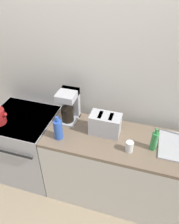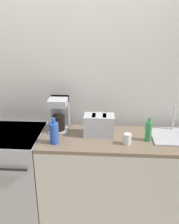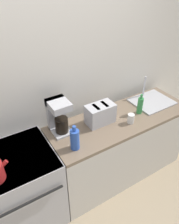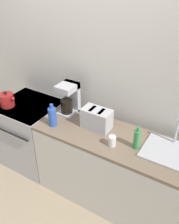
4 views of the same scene
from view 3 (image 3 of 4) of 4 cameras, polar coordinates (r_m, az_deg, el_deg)
name	(u,v)px [view 3 (image 3 of 4)]	position (r m, az deg, el deg)	size (l,w,h in m)	color
ground_plane	(90,210)	(2.74, 0.20, -24.32)	(12.00, 12.00, 0.00)	tan
wall_back	(54,84)	(2.30, -9.33, 7.18)	(8.00, 0.05, 2.60)	silver
stove	(22,189)	(2.43, -17.32, -18.55)	(0.71, 0.70, 0.90)	#B7B7BC
counter_block	(119,146)	(2.77, 7.67, -8.92)	(1.70, 0.60, 0.90)	silver
toaster	(100,114)	(2.32, 2.80, -0.49)	(0.30, 0.18, 0.22)	#BCBCC1
coffee_maker	(59,115)	(2.19, -8.07, -0.82)	(0.19, 0.24, 0.36)	#B7B7BC
sink_tray	(151,101)	(2.82, 15.84, 2.88)	(0.48, 0.40, 0.28)	#B7B7BC
bottle_blue	(75,139)	(2.01, -3.87, -7.10)	(0.09, 0.09, 0.26)	#2D56B7
bottle_green	(140,105)	(2.53, 13.08, 1.71)	(0.06, 0.06, 0.24)	#338C47
cup_white	(131,119)	(2.38, 10.73, -1.70)	(0.07, 0.07, 0.11)	white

